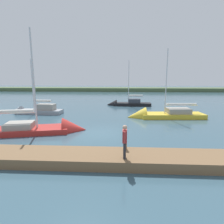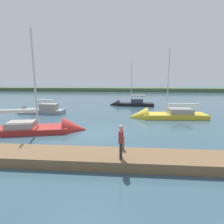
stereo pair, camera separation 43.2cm
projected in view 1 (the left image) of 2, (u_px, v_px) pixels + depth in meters
ground_plane at (99, 133)px, 15.09m from camera, size 200.00×200.00×0.00m
far_shoreline at (117, 91)px, 64.61m from camera, size 180.00×8.00×2.40m
dock_pier at (86, 158)px, 9.79m from camera, size 21.33×2.05×0.53m
mooring_post_far at (125, 143)px, 10.26m from camera, size 0.19×0.19×0.74m
sailboat_far_right at (126, 104)px, 30.24m from camera, size 7.30×2.08×8.09m
sailboat_far_left at (33, 112)px, 23.44m from camera, size 7.03×2.09×7.59m
sailboat_outer_mooring at (46, 130)px, 15.36m from camera, size 8.62×4.05×9.32m
sailboat_behind_pier at (159, 116)px, 21.01m from camera, size 8.80×2.80×8.74m
person_on_dock at (125, 139)px, 8.97m from camera, size 0.23×0.65×1.71m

